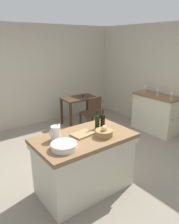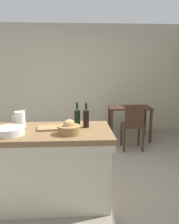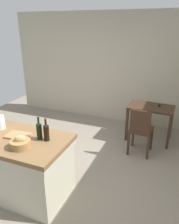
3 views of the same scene
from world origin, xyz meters
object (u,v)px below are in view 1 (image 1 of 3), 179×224
object	(u,v)px
wooden_chair	(92,113)
bread_basket	(104,132)
writing_desk	(79,102)
wine_bottle_amber	(97,121)
wine_glass_far_left	(172,94)
wine_glass_left	(158,91)
side_cabinet	(155,113)
wash_bowl	(64,146)
island_table	(85,161)
wine_glass_middle	(145,88)
cutting_board	(83,134)
pitcher	(56,133)
wine_bottle_dark	(103,120)

from	to	relation	value
wooden_chair	bread_basket	distance (m)	2.22
writing_desk	wine_bottle_amber	distance (m)	2.53
wine_glass_far_left	wine_glass_left	distance (m)	0.41
bread_basket	wine_glass_left	bearing A→B (deg)	20.51
side_cabinet	wash_bowl	world-z (taller)	wash_bowl
wine_glass_left	wine_glass_far_left	bearing A→B (deg)	-97.65
side_cabinet	writing_desk	xyz separation A→B (m)	(-1.22, 1.54, 0.15)
writing_desk	wine_glass_far_left	bearing A→B (deg)	-59.10
wooden_chair	wine_bottle_amber	size ratio (longest dim) A/B	2.98
wine_bottle_amber	wine_glass_far_left	xyz separation A→B (m)	(2.34, 0.25, 0.03)
side_cabinet	island_table	bearing A→B (deg)	-164.21
writing_desk	bread_basket	world-z (taller)	bread_basket
wooden_chair	bread_basket	xyz separation A→B (m)	(-1.18, -1.83, 0.44)
wine_glass_far_left	wine_glass_middle	distance (m)	0.80
wine_glass_left	bread_basket	bearing A→B (deg)	-159.49
wash_bowl	cutting_board	distance (m)	0.48
wine_bottle_amber	wine_glass_middle	distance (m)	2.63
wooden_chair	wine_bottle_amber	world-z (taller)	wine_bottle_amber
pitcher	cutting_board	size ratio (longest dim) A/B	0.75
wooden_chair	wine_glass_left	bearing A→B (deg)	-34.42
side_cabinet	pitcher	bearing A→B (deg)	-168.67
bread_basket	wooden_chair	bearing A→B (deg)	57.06
wine_bottle_amber	wine_glass_far_left	world-z (taller)	wine_bottle_amber
writing_desk	wine_glass_left	xyz separation A→B (m)	(1.23, -1.55, 0.42)
wine_glass_far_left	wine_glass_left	bearing A→B (deg)	82.35
side_cabinet	wine_bottle_amber	xyz separation A→B (m)	(-2.39, -0.66, 0.54)
island_table	wine_glass_far_left	distance (m)	2.74
wooden_chair	wine_glass_far_left	distance (m)	1.88
pitcher	wine_glass_left	world-z (taller)	pitcher
wash_bowl	wine_glass_left	size ratio (longest dim) A/B	2.21
island_table	wine_glass_left	distance (m)	2.87
pitcher	wine_glass_far_left	bearing A→B (deg)	3.88
cutting_board	wine_glass_far_left	world-z (taller)	wine_glass_far_left
wine_bottle_dark	cutting_board	bearing A→B (deg)	-173.12
wine_bottle_dark	wine_glass_middle	bearing A→B (deg)	24.64
side_cabinet	bread_basket	distance (m)	2.70
bread_basket	wine_glass_left	xyz separation A→B (m)	(2.49, 0.93, 0.10)
pitcher	side_cabinet	bearing A→B (deg)	11.33
wash_bowl	bread_basket	xyz separation A→B (m)	(0.65, -0.01, 0.02)
island_table	bread_basket	xyz separation A→B (m)	(0.22, -0.17, 0.46)
cutting_board	wine_glass_left	bearing A→B (deg)	14.72
cutting_board	wine_glass_middle	distance (m)	2.94
wash_bowl	wine_glass_left	world-z (taller)	wine_glass_left
wine_glass_left	wine_bottle_dark	bearing A→B (deg)	-163.88
side_cabinet	pitcher	xyz separation A→B (m)	(-3.09, -0.62, 0.51)
pitcher	wine_bottle_dark	world-z (taller)	wine_bottle_dark
wooden_chair	wine_glass_middle	bearing A→B (deg)	-20.84
wash_bowl	island_table	bearing A→B (deg)	20.20
writing_desk	wooden_chair	bearing A→B (deg)	-96.94
island_table	side_cabinet	distance (m)	2.82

